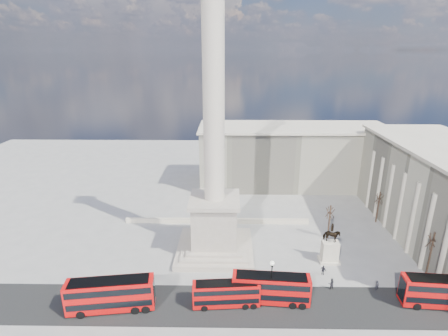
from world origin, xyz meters
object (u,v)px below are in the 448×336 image
red_bus_b (227,294)px  red_bus_d (444,292)px  red_bus_c (271,288)px  pedestrian_crossing (323,270)px  red_bus_a (111,294)px  victorian_lamp (271,279)px  equestrian_statue (330,249)px  nelsons_column (214,187)px  pedestrian_walking (377,286)px  pedestrian_standing (331,284)px

red_bus_b → red_bus_d: (31.75, 0.38, 0.39)m
red_bus_c → pedestrian_crossing: red_bus_c is taller
red_bus_c → red_bus_d: bearing=3.1°
red_bus_a → victorian_lamp: (23.12, 1.58, 1.70)m
red_bus_c → equestrian_statue: 15.91m
nelsons_column → red_bus_d: 38.52m
victorian_lamp → pedestrian_walking: (17.02, 3.17, -3.39)m
red_bus_c → pedestrian_walking: (16.90, 2.76, -1.50)m
victorian_lamp → pedestrian_walking: 17.64m
red_bus_a → equestrian_statue: size_ratio=1.67×
red_bus_a → red_bus_d: bearing=-5.9°
red_bus_b → red_bus_a: bearing=179.5°
nelsons_column → pedestrian_standing: size_ratio=25.93×
red_bus_a → pedestrian_walking: (40.15, 4.75, -1.69)m
pedestrian_walking → victorian_lamp: bearing=169.6°
victorian_lamp → red_bus_d: bearing=-0.1°
red_bus_d → victorian_lamp: 25.30m
red_bus_a → red_bus_b: 16.66m
red_bus_a → red_bus_c: size_ratio=1.09×
red_bus_b → pedestrian_walking: red_bus_b is taller
pedestrian_standing → pedestrian_crossing: pedestrian_standing is taller
red_bus_d → pedestrian_standing: red_bus_d is taller
pedestrian_standing → pedestrian_walking: bearing=175.4°
red_bus_a → red_bus_d: (48.35, 1.52, -0.15)m
red_bus_b → pedestrian_crossing: red_bus_b is taller
red_bus_c → pedestrian_crossing: 11.84m
equestrian_statue → pedestrian_crossing: (-2.08, -4.04, -1.69)m
pedestrian_crossing → red_bus_a: bearing=55.3°
red_bus_c → pedestrian_standing: (9.86, 3.18, -1.47)m
red_bus_a → red_bus_c: red_bus_a is taller
red_bus_a → victorian_lamp: size_ratio=1.72×
nelsons_column → red_bus_a: 23.89m
red_bus_a → pedestrian_crossing: (32.79, 8.83, -1.73)m
red_bus_a → equestrian_statue: 37.16m
red_bus_d → pedestrian_standing: (-15.25, 3.65, -1.52)m
red_bus_d → pedestrian_crossing: bearing=159.5°
red_bus_a → red_bus_b: red_bus_a is taller
nelsons_column → pedestrian_walking: nelsons_column is taller
red_bus_b → pedestrian_crossing: bearing=21.0°
victorian_lamp → nelsons_column: bearing=121.2°
nelsons_column → red_bus_a: (-14.29, -16.14, -10.29)m
red_bus_a → pedestrian_walking: 40.46m
red_bus_a → red_bus_d: size_ratio=1.07×
red_bus_b → red_bus_d: size_ratio=0.84×
victorian_lamp → red_bus_a: bearing=-176.1°
red_bus_d → pedestrian_crossing: 17.27m
red_bus_b → equestrian_statue: equestrian_statue is taller
red_bus_a → equestrian_statue: (34.87, 12.87, -0.03)m
pedestrian_standing → pedestrian_crossing: size_ratio=1.07×
victorian_lamp → red_bus_c: bearing=73.4°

